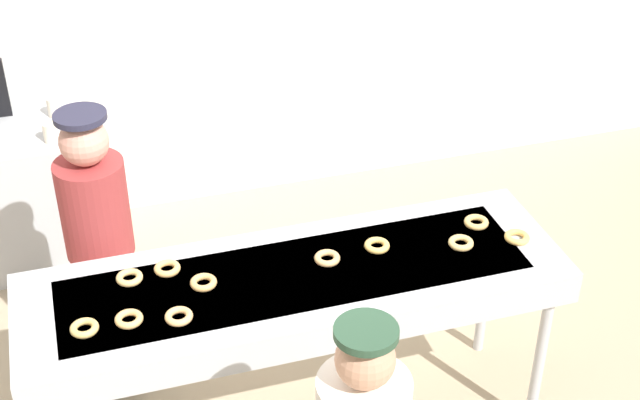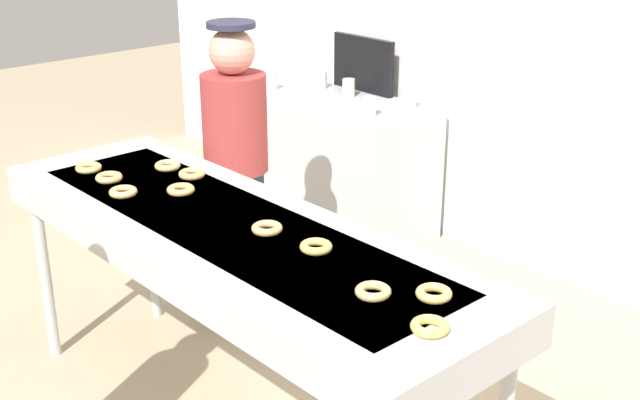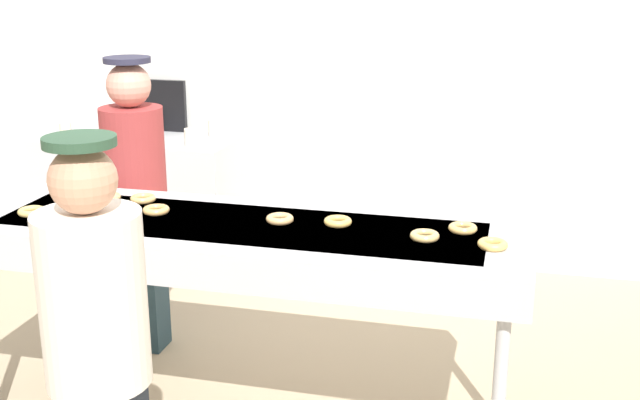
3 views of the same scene
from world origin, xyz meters
name	(u,v)px [view 2 (image 2 of 3)]	position (x,y,z in m)	size (l,w,h in m)	color
back_wall	(577,4)	(0.00, 2.45, 1.66)	(8.00, 0.12, 3.32)	white
fryer_conveyor	(230,242)	(0.00, 0.00, 0.94)	(2.55, 0.78, 1.03)	#B7BABF
glazed_donut_0	(192,174)	(-0.56, 0.20, 1.04)	(0.12, 0.12, 0.03)	#E6AF64
glazed_donut_1	(123,192)	(-0.57, -0.16, 1.04)	(0.12, 0.12, 0.03)	#E7B16C
glazed_donut_2	(168,166)	(-0.74, 0.18, 1.04)	(0.12, 0.12, 0.03)	#E4B96E
glazed_donut_3	(181,190)	(-0.42, 0.04, 1.04)	(0.12, 0.12, 0.03)	#E1AB60
glazed_donut_4	(89,168)	(-0.96, -0.12, 1.04)	(0.12, 0.12, 0.03)	#DFBA64
glazed_donut_5	(109,178)	(-0.78, -0.11, 1.04)	(0.12, 0.12, 0.03)	#E9B469
glazed_donut_6	(373,291)	(0.83, -0.01, 1.04)	(0.12, 0.12, 0.03)	#E3BA6D
glazed_donut_7	(316,247)	(0.43, 0.08, 1.04)	(0.12, 0.12, 0.03)	#E8B95C
glazed_donut_8	(267,228)	(0.17, 0.06, 1.04)	(0.12, 0.12, 0.03)	tan
glazed_donut_9	(430,326)	(1.11, -0.05, 1.04)	(0.12, 0.12, 0.03)	#EDB95E
glazed_donut_10	(434,293)	(0.97, 0.13, 1.04)	(0.12, 0.12, 0.03)	#E6B664
worker_baker	(236,157)	(-0.84, 0.66, 0.95)	(0.34, 0.34, 1.66)	#233B47
prep_counter	(335,161)	(-1.50, 2.00, 0.46)	(1.45, 0.64, 0.92)	#B7BABF
paper_cup_0	(271,81)	(-1.96, 1.81, 0.98)	(0.08, 0.08, 0.12)	beige
paper_cup_1	(410,99)	(-0.97, 2.17, 0.98)	(0.08, 0.08, 0.12)	beige
paper_cup_2	(321,80)	(-1.76, 2.10, 0.98)	(0.08, 0.08, 0.12)	beige
paper_cup_3	(369,107)	(-1.01, 1.83, 0.98)	(0.08, 0.08, 0.12)	beige
paper_cup_4	(349,88)	(-1.46, 2.08, 0.98)	(0.08, 0.08, 0.12)	beige
menu_display	(363,64)	(-1.50, 2.27, 1.11)	(0.55, 0.04, 0.38)	black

